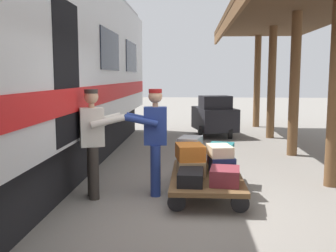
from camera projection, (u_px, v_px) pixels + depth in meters
name	position (u px, v px, depth m)	size (l,w,h in m)	color
ground_plane	(205.00, 209.00, 5.65)	(60.00, 60.00, 0.00)	gray
luggage_cart	(206.00, 177.00, 6.34)	(1.15, 2.11, 0.33)	brown
suitcase_tan_vintage	(191.00, 167.00, 6.33)	(0.42, 0.55, 0.23)	tan
suitcase_navy_fabric	(222.00, 165.00, 6.30)	(0.37, 0.48, 0.29)	navy
suitcase_maroon_trunk	(219.00, 161.00, 6.88)	(0.37, 0.56, 0.19)	maroon
suitcase_olive_duffel	(191.00, 158.00, 6.90)	(0.46, 0.50, 0.27)	brown
suitcase_burgundy_valise	(225.00, 176.00, 5.73)	(0.42, 0.51, 0.24)	maroon
suitcase_black_hardshell	(191.00, 177.00, 5.76)	(0.36, 0.61, 0.19)	black
suitcase_orange_carryall	(190.00, 152.00, 6.32)	(0.42, 0.54, 0.24)	#CC6B23
suitcase_gray_aluminum	(190.00, 144.00, 6.84)	(0.35, 0.51, 0.25)	#9EA0A5
suitcase_cream_canvas	(220.00, 151.00, 6.30)	(0.35, 0.49, 0.17)	beige
suitcase_teal_softside	(222.00, 149.00, 6.86)	(0.41, 0.42, 0.21)	#1E666B
porter_in_overalls	(154.00, 138.00, 6.26)	(0.69, 0.46, 1.70)	navy
porter_by_door	(94.00, 139.00, 6.10)	(0.73, 0.58, 1.70)	#332D28
baggage_tug	(214.00, 117.00, 12.46)	(1.47, 1.91, 1.30)	black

